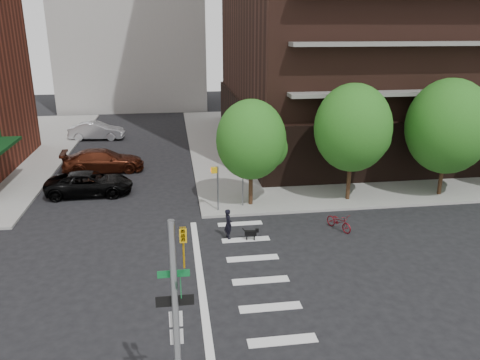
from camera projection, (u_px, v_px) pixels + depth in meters
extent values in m
plane|color=black|center=(189.00, 286.00, 19.24)|extent=(120.00, 120.00, 0.00)
cube|color=gray|center=(396.00, 139.00, 44.11)|extent=(39.00, 33.00, 0.15)
cube|color=silver|center=(282.00, 341.00, 15.89)|extent=(2.40, 0.50, 0.01)
cube|color=silver|center=(270.00, 307.00, 17.77)|extent=(2.40, 0.50, 0.01)
cube|color=silver|center=(261.00, 280.00, 19.65)|extent=(2.40, 0.50, 0.01)
cube|color=silver|center=(253.00, 258.00, 21.53)|extent=(2.40, 0.50, 0.01)
cube|color=silver|center=(246.00, 240.00, 23.41)|extent=(2.40, 0.50, 0.01)
cube|color=silver|center=(240.00, 224.00, 25.29)|extent=(2.40, 0.50, 0.01)
cube|color=silver|center=(201.00, 285.00, 19.31)|extent=(0.30, 13.00, 0.01)
cube|color=black|center=(371.00, 116.00, 43.59)|extent=(25.50, 25.50, 4.00)
cylinder|color=#301E11|center=(251.00, 185.00, 27.37)|extent=(0.24, 0.24, 2.30)
sphere|color=#235B19|center=(251.00, 140.00, 26.50)|extent=(4.00, 4.00, 4.00)
cylinder|color=#301E11|center=(349.00, 178.00, 28.14)|extent=(0.24, 0.24, 2.60)
sphere|color=#235B19|center=(353.00, 128.00, 27.17)|extent=(4.50, 4.50, 4.50)
cylinder|color=#301E11|center=(441.00, 176.00, 29.01)|extent=(0.24, 0.24, 2.30)
sphere|color=#235B19|center=(448.00, 126.00, 28.03)|extent=(5.00, 5.00, 5.00)
cylinder|color=slate|center=(177.00, 336.00, 11.14)|extent=(0.16, 0.16, 6.00)
imported|color=gold|center=(184.00, 249.00, 10.45)|extent=(0.16, 0.20, 1.00)
cube|color=#0A5926|center=(174.00, 274.00, 10.77)|extent=(0.75, 0.02, 0.18)
cube|color=#0A5926|center=(181.00, 286.00, 10.73)|extent=(0.02, 0.75, 0.18)
cube|color=black|center=(175.00, 301.00, 10.97)|extent=(0.90, 0.02, 0.28)
cube|color=silver|center=(176.00, 319.00, 11.12)|extent=(0.32, 0.02, 0.42)
cube|color=silver|center=(177.00, 337.00, 11.28)|extent=(0.32, 0.02, 0.42)
cylinder|color=slate|center=(218.00, 189.00, 26.39)|extent=(0.10, 0.10, 2.60)
cube|color=gold|center=(214.00, 170.00, 26.02)|extent=(0.32, 0.25, 0.32)
cylinder|color=slate|center=(243.00, 188.00, 27.13)|extent=(0.08, 0.08, 2.20)
cube|color=gold|center=(243.00, 174.00, 26.70)|extent=(0.64, 0.02, 0.64)
imported|color=black|center=(90.00, 183.00, 29.45)|extent=(2.45, 5.31, 1.48)
imported|color=#461A0E|center=(103.00, 161.00, 34.08)|extent=(2.77, 5.93, 1.67)
imported|color=#B7B9BF|center=(97.00, 131.00, 43.83)|extent=(2.15, 5.13, 1.65)
imported|color=maroon|center=(339.00, 222.00, 24.43)|extent=(1.28, 1.83, 0.91)
imported|color=black|center=(228.00, 224.00, 23.34)|extent=(0.64, 0.50, 1.56)
cube|color=black|center=(251.00, 233.00, 23.28)|extent=(0.61, 0.28, 0.23)
cube|color=black|center=(257.00, 230.00, 23.23)|extent=(0.19, 0.16, 0.17)
cylinder|color=black|center=(254.00, 237.00, 23.43)|extent=(0.06, 0.06, 0.26)
cylinder|color=black|center=(247.00, 238.00, 23.28)|extent=(0.06, 0.06, 0.26)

